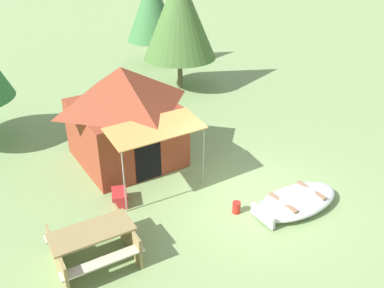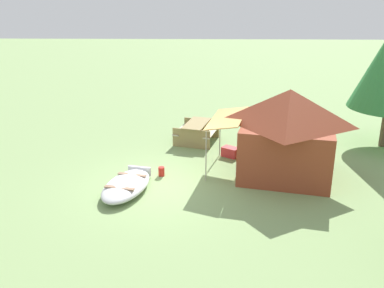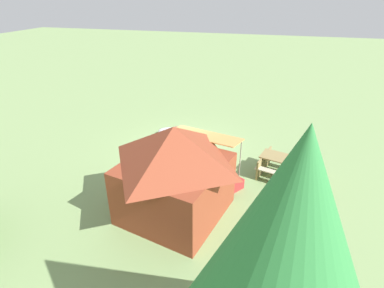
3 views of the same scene
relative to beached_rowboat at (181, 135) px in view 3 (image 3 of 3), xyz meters
The scene contains 7 objects.
ground_plane 1.20m from the beached_rowboat, 114.82° to the left, with size 80.00×80.00×0.00m, color #7E9C5F.
beached_rowboat is the anchor object (origin of this frame).
canvas_cabin_tent 5.31m from the beached_rowboat, 105.67° to the left, with size 3.52×4.48×2.85m.
picnic_table 4.96m from the beached_rowboat, 155.78° to the left, with size 2.00×1.86×0.78m.
cooler_box 4.41m from the beached_rowboat, 131.87° to the left, with size 0.58×0.37×0.35m, color red.
fuel_can 1.51m from the beached_rowboat, 141.36° to the left, with size 0.20×0.20×0.30m, color red.
pine_tree_back_right 10.64m from the beached_rowboat, 114.64° to the left, with size 3.04×3.04×5.03m.
Camera 3 is at (-3.39, 10.95, 6.10)m, focal length 28.53 mm.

